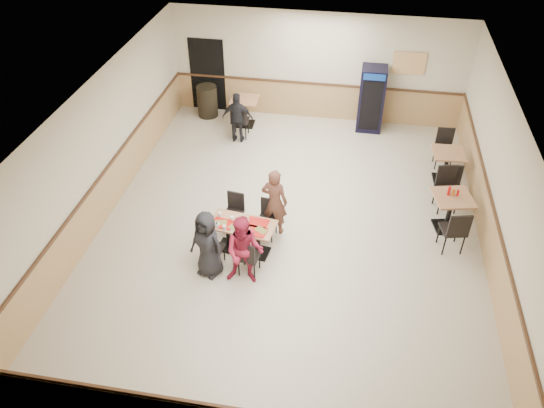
% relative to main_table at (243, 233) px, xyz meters
% --- Properties ---
extents(ground, '(10.00, 10.00, 0.00)m').
position_rel_main_table_xyz_m(ground, '(0.81, 0.88, -0.46)').
color(ground, beige).
rests_on(ground, ground).
extents(room_shell, '(10.00, 10.00, 10.00)m').
position_rel_main_table_xyz_m(room_shell, '(2.59, 3.43, 0.12)').
color(room_shell, silver).
rests_on(room_shell, ground).
extents(main_table, '(1.36, 0.81, 0.69)m').
position_rel_main_table_xyz_m(main_table, '(0.00, 0.00, 0.00)').
color(main_table, black).
rests_on(main_table, ground).
extents(main_chairs, '(1.33, 1.65, 0.87)m').
position_rel_main_table_xyz_m(main_chairs, '(-0.05, 0.01, -0.02)').
color(main_chairs, black).
rests_on(main_chairs, ground).
extents(diner_woman_left, '(0.81, 0.67, 1.43)m').
position_rel_main_table_xyz_m(diner_woman_left, '(-0.51, -0.72, 0.26)').
color(diner_woman_left, black).
rests_on(diner_woman_left, ground).
extents(diner_woman_right, '(0.74, 0.59, 1.49)m').
position_rel_main_table_xyz_m(diner_woman_right, '(0.22, -0.82, 0.29)').
color(diner_woman_right, maroon).
rests_on(diner_woman_right, ground).
extents(diner_man_opposite, '(0.60, 0.44, 1.53)m').
position_rel_main_table_xyz_m(diner_man_opposite, '(0.51, 0.72, 0.30)').
color(diner_man_opposite, brown).
rests_on(diner_man_opposite, ground).
extents(lone_diner, '(0.82, 0.36, 1.38)m').
position_rel_main_table_xyz_m(lone_diner, '(-1.05, 4.19, 0.23)').
color(lone_diner, black).
rests_on(lone_diner, ground).
extents(tabletop_clutter, '(1.15, 0.61, 0.12)m').
position_rel_main_table_xyz_m(tabletop_clutter, '(-0.03, -0.07, 0.25)').
color(tabletop_clutter, red).
rests_on(tabletop_clutter, main_table).
extents(side_table_near, '(0.92, 0.92, 0.82)m').
position_rel_main_table_xyz_m(side_table_near, '(4.12, 1.43, 0.09)').
color(side_table_near, black).
rests_on(side_table_near, ground).
extents(side_table_near_chair_south, '(0.58, 0.58, 1.04)m').
position_rel_main_table_xyz_m(side_table_near_chair_south, '(4.12, 0.77, 0.06)').
color(side_table_near_chair_south, black).
rests_on(side_table_near_chair_south, ground).
extents(side_table_near_chair_north, '(0.58, 0.58, 1.04)m').
position_rel_main_table_xyz_m(side_table_near_chair_north, '(4.12, 2.09, 0.06)').
color(side_table_near_chair_north, black).
rests_on(side_table_near_chair_north, ground).
extents(side_table_far, '(0.77, 0.77, 0.78)m').
position_rel_main_table_xyz_m(side_table_far, '(4.20, 3.25, 0.06)').
color(side_table_far, black).
rests_on(side_table_far, ground).
extents(side_table_far_chair_south, '(0.48, 0.48, 0.99)m').
position_rel_main_table_xyz_m(side_table_far_chair_south, '(4.20, 2.63, 0.03)').
color(side_table_far_chair_south, black).
rests_on(side_table_far_chair_south, ground).
extents(side_table_far_chair_north, '(0.48, 0.48, 0.99)m').
position_rel_main_table_xyz_m(side_table_far_chair_north, '(4.20, 3.88, 0.03)').
color(side_table_far_chair_north, black).
rests_on(side_table_far_chair_north, ground).
extents(condiment_caddy, '(0.23, 0.06, 0.20)m').
position_rel_main_table_xyz_m(condiment_caddy, '(4.09, 1.48, 0.45)').
color(condiment_caddy, red).
rests_on(condiment_caddy, side_table_near).
extents(back_table, '(0.75, 0.75, 0.79)m').
position_rel_main_table_xyz_m(back_table, '(-1.05, 5.08, 0.07)').
color(back_table, black).
rests_on(back_table, ground).
extents(back_table_chair_lone, '(0.47, 0.47, 1.00)m').
position_rel_main_table_xyz_m(back_table_chair_lone, '(-1.05, 4.45, 0.04)').
color(back_table_chair_lone, black).
rests_on(back_table_chair_lone, ground).
extents(pepsi_cooler, '(0.67, 0.68, 1.77)m').
position_rel_main_table_xyz_m(pepsi_cooler, '(2.35, 5.48, 0.43)').
color(pepsi_cooler, black).
rests_on(pepsi_cooler, ground).
extents(trash_bin, '(0.57, 0.57, 0.90)m').
position_rel_main_table_xyz_m(trash_bin, '(-2.22, 5.43, -0.01)').
color(trash_bin, black).
rests_on(trash_bin, ground).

